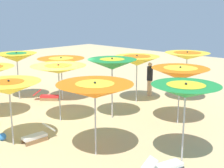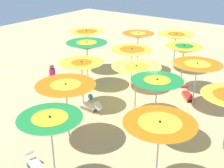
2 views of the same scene
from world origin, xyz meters
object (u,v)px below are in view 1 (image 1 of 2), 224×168
(beach_umbrella_5, at_px, (180,73))
(beach_umbrella_11, at_px, (95,91))
(lounger_2, at_px, (165,166))
(lounger_0, at_px, (48,96))
(beach_umbrella_3, at_px, (17,57))
(beach_umbrella_10, at_px, (186,91))
(beachgoer_0, at_px, (150,78))
(lounger_1, at_px, (37,136))
(beach_umbrella_1, at_px, (137,61))
(beach_umbrella_2, at_px, (61,61))
(beach_umbrella_6, at_px, (112,64))
(beach_umbrella_12, at_px, (9,88))
(beach_umbrella_7, at_px, (59,69))
(beach_ball, at_px, (2,137))
(beach_umbrella_0, at_px, (187,56))

(beach_umbrella_5, height_order, beach_umbrella_11, beach_umbrella_11)
(lounger_2, bearing_deg, lounger_0, 94.00)
(beach_umbrella_3, xyz_separation_m, beach_umbrella_10, (-9.29, 0.13, 0.02))
(beach_umbrella_3, bearing_deg, beachgoer_0, -130.84)
(lounger_1, xyz_separation_m, lounger_2, (-4.30, -1.20, -0.00))
(beach_umbrella_1, distance_m, beach_umbrella_2, 3.62)
(beach_umbrella_3, relative_size, lounger_2, 1.88)
(lounger_2, bearing_deg, beach_umbrella_1, 63.01)
(beach_umbrella_11, bearing_deg, beach_umbrella_3, -12.30)
(beach_umbrella_6, height_order, beach_umbrella_12, beach_umbrella_6)
(beach_umbrella_7, relative_size, beach_umbrella_12, 1.05)
(beach_umbrella_12, height_order, lounger_0, beach_umbrella_12)
(beach_umbrella_7, bearing_deg, beach_umbrella_10, -176.31)
(beach_umbrella_6, relative_size, lounger_1, 2.16)
(beach_umbrella_12, bearing_deg, beach_umbrella_11, -150.66)
(beach_umbrella_5, relative_size, beach_umbrella_11, 0.99)
(beachgoer_0, bearing_deg, beach_umbrella_5, 144.76)
(beach_umbrella_11, height_order, beach_umbrella_12, beach_umbrella_11)
(lounger_0, xyz_separation_m, lounger_1, (-3.85, 3.12, 0.00))
(beach_umbrella_5, xyz_separation_m, beach_umbrella_6, (2.29, 1.31, 0.24))
(beach_umbrella_12, xyz_separation_m, beach_ball, (0.62, 0.07, -1.80))
(beach_umbrella_10, xyz_separation_m, lounger_1, (4.29, 2.10, -1.92))
(beach_umbrella_1, bearing_deg, beach_umbrella_7, 83.05)
(beach_umbrella_7, bearing_deg, beach_umbrella_3, -6.83)
(beach_umbrella_0, height_order, beach_umbrella_7, beach_umbrella_0)
(lounger_0, relative_size, beach_ball, 4.63)
(beach_umbrella_7, height_order, lounger_0, beach_umbrella_7)
(lounger_1, bearing_deg, beach_umbrella_6, -179.97)
(beach_umbrella_12, relative_size, beach_ball, 8.47)
(beach_umbrella_11, distance_m, beach_umbrella_12, 2.82)
(lounger_2, bearing_deg, beach_umbrella_12, 129.79)
(beach_umbrella_10, bearing_deg, beach_umbrella_2, -11.22)
(beach_umbrella_5, distance_m, beachgoer_0, 4.20)
(beach_umbrella_7, distance_m, beach_umbrella_12, 2.58)
(beach_umbrella_6, bearing_deg, beach_umbrella_11, 125.14)
(beach_umbrella_5, relative_size, lounger_0, 1.89)
(beach_umbrella_5, xyz_separation_m, lounger_2, (-1.79, 3.54, -1.79))
(lounger_2, bearing_deg, beach_umbrella_10, 18.30)
(beach_umbrella_1, height_order, lounger_0, beach_umbrella_1)
(beach_ball, bearing_deg, beach_umbrella_10, -151.03)
(beach_umbrella_3, height_order, beach_umbrella_5, beach_umbrella_3)
(beach_umbrella_7, xyz_separation_m, beachgoer_0, (-0.33, -5.44, -1.16))
(beach_umbrella_10, relative_size, lounger_2, 1.88)
(beach_umbrella_5, bearing_deg, beach_umbrella_6, 29.83)
(beach_umbrella_1, xyz_separation_m, beach_umbrella_10, (-4.82, 3.81, 0.11))
(beach_umbrella_1, relative_size, lounger_2, 1.82)
(beach_umbrella_12, bearing_deg, beach_umbrella_5, -117.27)
(beach_umbrella_3, xyz_separation_m, beach_umbrella_6, (-5.23, -1.19, 0.13))
(beach_umbrella_5, distance_m, beach_umbrella_7, 4.64)
(beach_umbrella_3, height_order, lounger_0, beach_umbrella_3)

